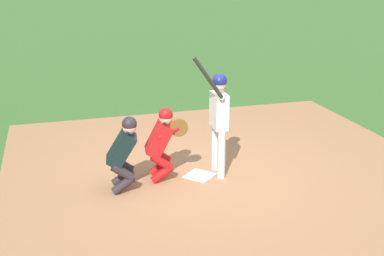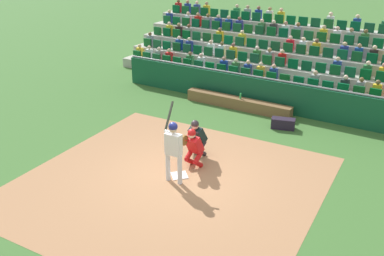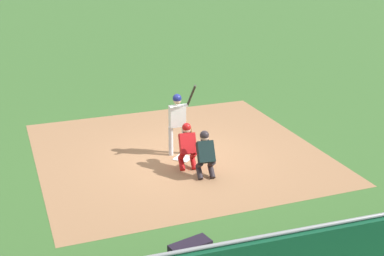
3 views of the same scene
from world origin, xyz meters
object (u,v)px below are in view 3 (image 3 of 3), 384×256
Objects in this scene: batter_at_plate at (178,117)px; home_plate_umpire at (205,153)px; dugout_bench at (318,256)px; equipment_duffel_bag at (190,251)px; home_plate_marker at (183,158)px; catcher_crouching at (187,143)px; water_bottle_on_bench at (313,240)px.

home_plate_umpire is (0.23, -1.64, -0.43)m from batter_at_plate.
home_plate_umpire is 0.29× the size of dugout_bench.
dugout_bench is 2.42m from equipment_duffel_bag.
home_plate_marker is 0.10× the size of dugout_bench.
batter_at_plate is at bearing 88.37° from catcher_crouching.
dugout_bench is (0.99, -5.01, -0.49)m from catcher_crouching.
water_bottle_on_bench is at bearing -82.01° from home_plate_umpire.
home_plate_marker is 5.72m from dugout_bench.
batter_at_plate reaches higher than catcher_crouching.
home_plate_marker is at bearing 58.76° from equipment_duffel_bag.
batter_at_plate is 1.69× the size of catcher_crouching.
equipment_duffel_bag is at bearing -106.96° from catcher_crouching.
home_plate_umpire is 5.42× the size of water_bottle_on_bench.
dugout_bench is (0.96, -5.98, -0.90)m from batter_at_plate.
equipment_duffel_bag is (-1.27, -5.05, -0.93)m from batter_at_plate.
catcher_crouching is (-0.03, -0.97, -0.40)m from batter_at_plate.
home_plate_marker is 0.54× the size of equipment_duffel_bag.
home_plate_umpire reaches higher than water_bottle_on_bench.
home_plate_marker is at bearing 84.43° from catcher_crouching.
home_plate_marker is at bearing 98.17° from water_bottle_on_bench.
catcher_crouching is at bearing 57.29° from equipment_duffel_bag.
dugout_bench is 19.02× the size of water_bottle_on_bench.
home_plate_marker is 0.35× the size of home_plate_umpire.
equipment_duffel_bag is at bearing -104.14° from batter_at_plate.
water_bottle_on_bench is (0.60, -4.31, -0.13)m from home_plate_umpire.
batter_at_plate reaches higher than home_plate_marker.
dugout_bench is 0.36m from water_bottle_on_bench.
home_plate_marker is 1.15m from batter_at_plate.
batter_at_plate is 1.05m from catcher_crouching.
catcher_crouching is 1.02× the size of home_plate_umpire.
equipment_duffel_bag is (-1.51, -3.41, -0.50)m from home_plate_umpire.
equipment_duffel_bag is (-2.23, 0.93, -0.03)m from dugout_bench.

